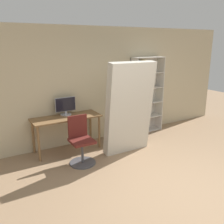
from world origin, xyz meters
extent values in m
plane|color=#937556|center=(0.00, 0.00, 0.00)|extent=(16.00, 16.00, 0.00)
cube|color=#C6B793|center=(0.00, 2.91, 1.35)|extent=(8.00, 0.06, 2.70)
cube|color=brown|center=(-0.91, 2.59, 0.76)|extent=(1.49, 0.58, 0.03)
cylinder|color=brown|center=(-1.59, 2.36, 0.37)|extent=(0.05, 0.05, 0.75)
cylinder|color=brown|center=(-0.22, 2.36, 0.37)|extent=(0.05, 0.05, 0.75)
cylinder|color=brown|center=(-1.59, 2.82, 0.37)|extent=(0.05, 0.05, 0.75)
cylinder|color=brown|center=(-0.22, 2.82, 0.37)|extent=(0.05, 0.05, 0.75)
cylinder|color=#B7B7BC|center=(-0.85, 2.74, 0.79)|extent=(0.24, 0.24, 0.02)
cylinder|color=#B7B7BC|center=(-0.85, 2.74, 0.83)|extent=(0.04, 0.04, 0.07)
cube|color=#B7B7BC|center=(-0.85, 2.74, 1.02)|extent=(0.47, 0.02, 0.32)
cube|color=black|center=(-0.85, 2.74, 1.02)|extent=(0.44, 0.03, 0.30)
cylinder|color=#4C4C51|center=(-0.89, 1.82, 0.01)|extent=(0.52, 0.52, 0.03)
cylinder|color=#4C4C51|center=(-0.89, 1.82, 0.24)|extent=(0.05, 0.05, 0.43)
cube|color=#591E19|center=(-0.89, 1.82, 0.48)|extent=(0.44, 0.44, 0.05)
cube|color=#591E19|center=(-0.88, 2.02, 0.73)|extent=(0.40, 0.04, 0.45)
cube|color=beige|center=(0.97, 2.71, 0.99)|extent=(0.02, 0.32, 1.98)
cube|color=beige|center=(1.83, 2.71, 0.99)|extent=(0.02, 0.32, 1.98)
cube|color=beige|center=(1.40, 2.87, 0.99)|extent=(0.87, 0.02, 1.98)
cube|color=beige|center=(1.40, 2.71, 0.01)|extent=(0.84, 0.29, 0.02)
cube|color=beige|center=(1.40, 2.71, 0.40)|extent=(0.84, 0.29, 0.02)
cube|color=beige|center=(1.40, 2.71, 0.79)|extent=(0.84, 0.29, 0.02)
cube|color=beige|center=(1.40, 2.71, 1.19)|extent=(0.84, 0.29, 0.02)
cube|color=beige|center=(1.40, 2.71, 1.58)|extent=(0.84, 0.29, 0.02)
cube|color=beige|center=(1.40, 2.71, 1.97)|extent=(0.84, 0.29, 0.02)
cube|color=#287A38|center=(1.00, 2.72, 0.16)|extent=(0.02, 0.20, 0.28)
cube|color=#1E4C9E|center=(1.03, 2.73, 0.14)|extent=(0.03, 0.22, 0.25)
cube|color=gold|center=(1.07, 2.69, 0.15)|extent=(0.02, 0.24, 0.27)
cube|color=teal|center=(1.10, 2.75, 0.14)|extent=(0.03, 0.21, 0.25)
cube|color=brown|center=(1.14, 2.73, 0.17)|extent=(0.02, 0.23, 0.31)
cube|color=silver|center=(1.17, 2.69, 0.17)|extent=(0.03, 0.19, 0.30)
cube|color=teal|center=(1.21, 2.70, 0.15)|extent=(0.03, 0.20, 0.25)
cube|color=#7A2D84|center=(1.25, 2.70, 0.14)|extent=(0.04, 0.24, 0.25)
cube|color=brown|center=(1.01, 2.68, 0.58)|extent=(0.04, 0.17, 0.34)
cube|color=#232328|center=(1.06, 2.68, 0.57)|extent=(0.04, 0.20, 0.32)
cube|color=brown|center=(1.10, 2.73, 0.57)|extent=(0.04, 0.16, 0.32)
cube|color=brown|center=(1.14, 2.72, 0.57)|extent=(0.03, 0.20, 0.32)
cube|color=teal|center=(1.17, 2.75, 0.57)|extent=(0.03, 0.20, 0.33)
cube|color=#287A38|center=(1.21, 2.70, 0.57)|extent=(0.04, 0.20, 0.32)
cube|color=brown|center=(1.25, 2.72, 0.54)|extent=(0.03, 0.18, 0.26)
cube|color=#287A38|center=(1.01, 2.73, 0.96)|extent=(0.03, 0.18, 0.32)
cube|color=brown|center=(1.04, 2.69, 0.92)|extent=(0.03, 0.20, 0.24)
cube|color=#287A38|center=(1.08, 2.73, 0.96)|extent=(0.03, 0.24, 0.32)
cube|color=#232328|center=(1.12, 2.68, 0.95)|extent=(0.02, 0.17, 0.30)
cube|color=#7A2D84|center=(1.16, 2.70, 0.92)|extent=(0.04, 0.22, 0.24)
cube|color=red|center=(1.20, 2.75, 0.94)|extent=(0.03, 0.16, 0.28)
cube|color=#287A38|center=(1.24, 2.72, 0.94)|extent=(0.03, 0.22, 0.27)
cube|color=#232328|center=(1.00, 2.73, 1.36)|extent=(0.02, 0.20, 0.33)
cube|color=#1E4C9E|center=(1.03, 2.71, 1.32)|extent=(0.02, 0.16, 0.24)
cube|color=teal|center=(1.07, 2.71, 1.35)|extent=(0.02, 0.16, 0.31)
cube|color=orange|center=(1.10, 2.67, 1.33)|extent=(0.04, 0.17, 0.27)
cube|color=red|center=(1.14, 2.70, 1.33)|extent=(0.02, 0.22, 0.26)
cube|color=#287A38|center=(1.17, 2.71, 1.35)|extent=(0.04, 0.22, 0.30)
cube|color=teal|center=(1.20, 2.77, 1.36)|extent=(0.02, 0.17, 0.32)
cube|color=brown|center=(1.24, 2.72, 1.34)|extent=(0.04, 0.24, 0.29)
cube|color=#1E4C9E|center=(1.01, 2.73, 1.75)|extent=(0.03, 0.21, 0.33)
cube|color=teal|center=(1.05, 2.71, 1.73)|extent=(0.02, 0.18, 0.28)
cube|color=red|center=(1.08, 2.67, 1.74)|extent=(0.03, 0.19, 0.30)
cube|color=#1E4C9E|center=(1.12, 2.71, 1.74)|extent=(0.03, 0.21, 0.32)
cube|color=orange|center=(1.15, 2.72, 1.73)|extent=(0.02, 0.17, 0.29)
cube|color=teal|center=(1.19, 2.77, 1.70)|extent=(0.02, 0.17, 0.23)
cube|color=gold|center=(1.22, 2.71, 1.75)|extent=(0.03, 0.22, 0.33)
cube|color=gold|center=(1.25, 2.74, 1.75)|extent=(0.03, 0.21, 0.32)
cube|color=beige|center=(0.22, 1.82, 0.99)|extent=(1.06, 0.42, 1.98)
cube|color=beige|center=(0.74, 1.82, 0.99)|extent=(0.01, 0.42, 1.94)
camera|label=1|loc=(-2.68, -2.38, 2.34)|focal=40.00mm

